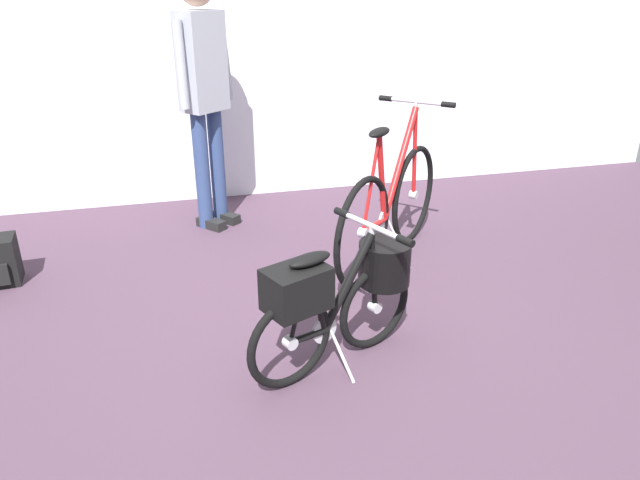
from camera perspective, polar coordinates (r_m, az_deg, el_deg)
The scene contains 5 objects.
ground_plane at distance 2.99m, azimuth 1.53°, elevation -12.03°, with size 8.09×8.09×0.00m, color #473342.
back_wall at distance 5.08m, azimuth -7.34°, elevation 20.99°, with size 8.09×0.10×3.04m, color silver.
folding_bike_foreground at distance 2.83m, azimuth 2.19°, elevation -5.09°, with size 0.92×0.57×0.71m.
display_bike_left at distance 3.90m, azimuth 6.82°, elevation 3.22°, with size 1.09×1.09×1.04m.
visitor_near_wall at distance 4.43m, azimuth -11.16°, elevation 14.49°, with size 0.42×0.39×1.82m.
Camera 1 is at (-0.69, -2.32, 1.75)m, focal length 33.16 mm.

